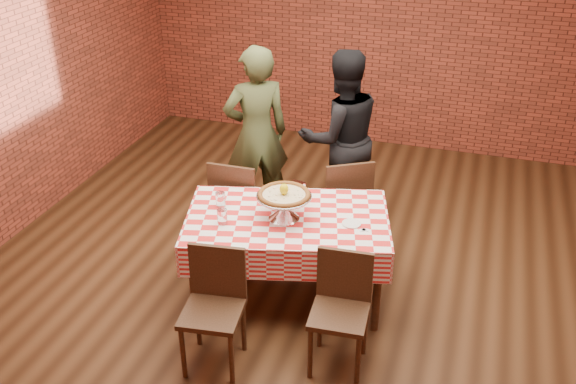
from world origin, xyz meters
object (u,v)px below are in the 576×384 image
object	(u,v)px
pizza_stand	(284,207)
chair_near_right	(339,317)
chair_far_left	(241,202)
diner_black	(341,137)
diner_olive	(256,134)
pizza	(284,195)
water_glass_right	(220,199)
condiment_caddy	(297,191)
water_glass_left	(222,217)
chair_near_left	(212,314)
table	(287,258)
chair_far_right	(342,200)

from	to	relation	value
pizza_stand	chair_near_right	distance (m)	0.97
chair_far_left	diner_black	xyz separation A→B (m)	(0.71, 0.81, 0.39)
chair_far_left	pizza_stand	bearing A→B (deg)	134.12
diner_olive	chair_far_left	bearing A→B (deg)	61.63
pizza	water_glass_right	size ratio (longest dim) A/B	3.31
diner_black	condiment_caddy	bearing A→B (deg)	51.95
water_glass_left	water_glass_right	xyz separation A→B (m)	(-0.12, 0.24, 0.00)
chair_near_left	condiment_caddy	bearing A→B (deg)	71.09
pizza_stand	chair_near_right	xyz separation A→B (m)	(0.60, -0.63, -0.42)
condiment_caddy	chair_near_left	world-z (taller)	condiment_caddy
table	chair_near_right	bearing A→B (deg)	-48.32
water_glass_right	diner_black	distance (m)	1.55
diner_olive	diner_black	distance (m)	0.80
water_glass_left	water_glass_right	distance (m)	0.27
table	pizza_stand	bearing A→B (deg)	-134.45
water_glass_right	diner_olive	size ratio (longest dim) A/B	0.07
chair_near_left	pizza	bearing A→B (deg)	67.69
water_glass_right	chair_far_left	world-z (taller)	chair_far_left
water_glass_left	chair_near_right	world-z (taller)	water_glass_left
diner_black	diner_olive	bearing A→B (deg)	-19.06
condiment_caddy	chair_far_left	distance (m)	0.79
table	chair_far_right	distance (m)	0.94
chair_near_right	diner_black	world-z (taller)	diner_black
chair_near_right	chair_far_left	size ratio (longest dim) A/B	0.95
diner_olive	chair_far_right	bearing A→B (deg)	127.61
pizza_stand	water_glass_left	xyz separation A→B (m)	(-0.42, -0.23, -0.04)
pizza_stand	chair_near_left	bearing A→B (deg)	-105.05
table	water_glass_right	size ratio (longest dim) A/B	12.78
pizza	diner_black	xyz separation A→B (m)	(0.10, 1.43, -0.11)
pizza_stand	chair_far_left	distance (m)	0.96
diner_black	chair_near_left	bearing A→B (deg)	48.25
condiment_caddy	chair_far_right	world-z (taller)	chair_far_right
chair_near_right	diner_black	xyz separation A→B (m)	(-0.50, 2.06, 0.41)
water_glass_left	diner_olive	size ratio (longest dim) A/B	0.07
pizza_stand	chair_near_left	size ratio (longest dim) A/B	0.49
table	water_glass_right	world-z (taller)	water_glass_right
water_glass_right	diner_olive	world-z (taller)	diner_olive
pizza	water_glass_left	distance (m)	0.49
pizza_stand	condiment_caddy	distance (m)	0.32
pizza_stand	chair_near_left	distance (m)	1.00
chair_near_right	chair_near_left	bearing A→B (deg)	-167.44
table	pizza	distance (m)	0.58
chair_near_right	diner_olive	size ratio (longest dim) A/B	0.50
water_glass_right	diner_olive	distance (m)	1.22
pizza_stand	pizza	distance (m)	0.10
chair_near_left	chair_far_right	world-z (taller)	chair_far_right
pizza_stand	chair_far_left	size ratio (longest dim) A/B	0.47
condiment_caddy	chair_far_right	xyz separation A→B (m)	(0.24, 0.61, -0.38)
chair_far_left	condiment_caddy	bearing A→B (deg)	153.60
chair_far_right	water_glass_right	bearing A→B (deg)	18.83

